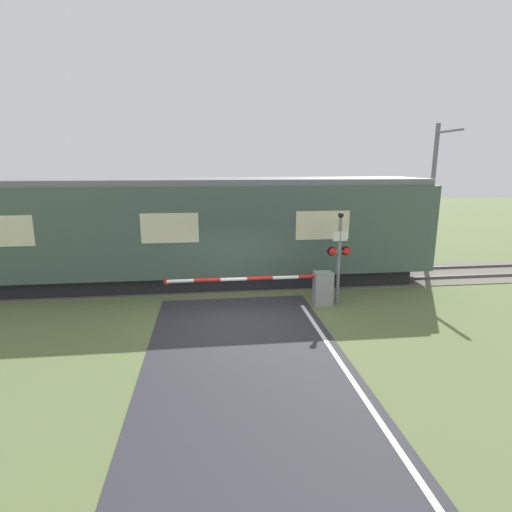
% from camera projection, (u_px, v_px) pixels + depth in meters
% --- Properties ---
extents(ground_plane, '(80.00, 80.00, 0.00)m').
position_uv_depth(ground_plane, '(238.00, 321.00, 11.89)').
color(ground_plane, '#5B6B3D').
extents(track_bed, '(36.00, 3.20, 0.13)m').
position_uv_depth(track_bed, '(230.00, 281.00, 15.85)').
color(track_bed, '#666056').
rests_on(track_bed, ground_plane).
extents(train, '(19.39, 3.17, 4.03)m').
position_uv_depth(train, '(174.00, 231.00, 15.13)').
color(train, black).
rests_on(train, ground_plane).
extents(crossing_barrier, '(5.43, 0.44, 1.13)m').
position_uv_depth(crossing_barrier, '(310.00, 287.00, 13.05)').
color(crossing_barrier, gray).
rests_on(crossing_barrier, ground_plane).
extents(signal_post, '(0.77, 0.26, 3.04)m').
position_uv_depth(signal_post, '(339.00, 253.00, 13.04)').
color(signal_post, gray).
rests_on(signal_post, ground_plane).
extents(catenary_pole, '(0.20, 1.90, 6.29)m').
position_uv_depth(catenary_pole, '(432.00, 192.00, 18.10)').
color(catenary_pole, slate).
rests_on(catenary_pole, ground_plane).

